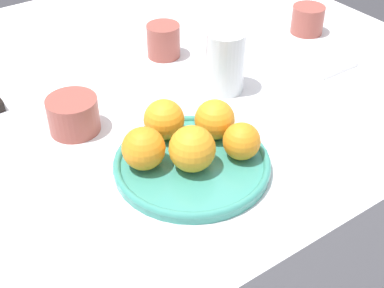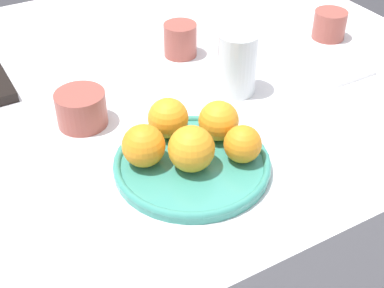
{
  "view_description": "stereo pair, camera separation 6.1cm",
  "coord_description": "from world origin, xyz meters",
  "views": [
    {
      "loc": [
        -0.42,
        -0.82,
        1.27
      ],
      "look_at": [
        -0.04,
        -0.29,
        0.76
      ],
      "focal_mm": 50.0,
      "sensor_mm": 36.0,
      "label": 1
    },
    {
      "loc": [
        -0.37,
        -0.85,
        1.27
      ],
      "look_at": [
        -0.04,
        -0.29,
        0.76
      ],
      "focal_mm": 50.0,
      "sensor_mm": 36.0,
      "label": 2
    }
  ],
  "objects": [
    {
      "name": "table",
      "position": [
        0.0,
        0.0,
        0.36
      ],
      "size": [
        1.3,
        1.02,
        0.71
      ],
      "color": "white",
      "rests_on": "ground_plane"
    },
    {
      "name": "fruit_platter",
      "position": [
        -0.04,
        -0.29,
        0.72
      ],
      "size": [
        0.25,
        0.25,
        0.02
      ],
      "color": "teal",
      "rests_on": "table"
    },
    {
      "name": "orange_0",
      "position": [
        -0.05,
        -0.3,
        0.76
      ],
      "size": [
        0.07,
        0.07,
        0.07
      ],
      "color": "orange",
      "rests_on": "fruit_platter"
    },
    {
      "name": "orange_1",
      "position": [
        -0.11,
        -0.25,
        0.76
      ],
      "size": [
        0.07,
        0.07,
        0.07
      ],
      "color": "orange",
      "rests_on": "fruit_platter"
    },
    {
      "name": "orange_2",
      "position": [
        0.03,
        -0.25,
        0.76
      ],
      "size": [
        0.07,
        0.07,
        0.07
      ],
      "color": "orange",
      "rests_on": "fruit_platter"
    },
    {
      "name": "orange_3",
      "position": [
        0.03,
        -0.32,
        0.76
      ],
      "size": [
        0.06,
        0.06,
        0.06
      ],
      "color": "orange",
      "rests_on": "fruit_platter"
    },
    {
      "name": "orange_4",
      "position": [
        -0.04,
        -0.2,
        0.76
      ],
      "size": [
        0.07,
        0.07,
        0.07
      ],
      "color": "orange",
      "rests_on": "fruit_platter"
    },
    {
      "name": "water_glass",
      "position": [
        0.15,
        -0.12,
        0.77
      ],
      "size": [
        0.08,
        0.08,
        0.12
      ],
      "color": "silver",
      "rests_on": "table"
    },
    {
      "name": "cup_0",
      "position": [
        0.46,
        -0.04,
        0.74
      ],
      "size": [
        0.07,
        0.07,
        0.06
      ],
      "color": "#9E4C42",
      "rests_on": "table"
    },
    {
      "name": "cup_1",
      "position": [
        0.12,
        0.06,
        0.75
      ],
      "size": [
        0.07,
        0.07,
        0.07
      ],
      "color": "#9E4C42",
      "rests_on": "table"
    },
    {
      "name": "cup_2",
      "position": [
        -0.15,
        -0.08,
        0.74
      ],
      "size": [
        0.09,
        0.09,
        0.06
      ],
      "color": "#9E4C42",
      "rests_on": "table"
    },
    {
      "name": "napkin",
      "position": [
        0.38,
        -0.16,
        0.72
      ],
      "size": [
        0.1,
        0.11,
        0.01
      ],
      "color": "white",
      "rests_on": "table"
    }
  ]
}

